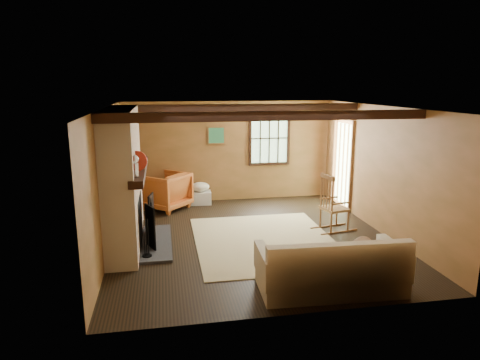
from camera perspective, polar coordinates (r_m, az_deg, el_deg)
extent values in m
plane|color=black|center=(8.01, 1.56, -7.71)|extent=(5.50, 5.50, 0.00)
cube|color=#9F6238|center=(10.34, -1.52, 3.82)|extent=(5.00, 0.02, 2.40)
cube|color=#9F6238|center=(5.11, 7.99, -5.58)|extent=(5.00, 0.02, 2.40)
cube|color=#9F6238|center=(7.58, -17.22, -0.01)|extent=(0.02, 5.50, 2.40)
cube|color=#9F6238|center=(8.54, 18.27, 1.30)|extent=(0.02, 5.50, 2.40)
cube|color=white|center=(7.52, 1.67, 9.70)|extent=(5.00, 5.50, 0.02)
cube|color=black|center=(6.36, 3.92, 8.50)|extent=(5.00, 0.12, 0.14)
cube|color=black|center=(8.70, 0.02, 9.64)|extent=(5.00, 0.12, 0.14)
cube|color=black|center=(10.47, 3.94, 5.56)|extent=(1.02, 0.06, 1.32)
cube|color=#A0CA9A|center=(10.50, 3.90, 5.58)|extent=(0.90, 0.01, 1.20)
cube|color=black|center=(10.48, 3.93, 5.57)|extent=(0.90, 0.03, 0.02)
cube|color=brown|center=(10.06, 13.48, 2.07)|extent=(0.06, 1.00, 2.06)
cube|color=#A0CA9A|center=(10.08, 13.63, 2.08)|extent=(0.01, 0.80, 1.85)
cube|color=brown|center=(10.22, -3.18, 5.96)|extent=(0.42, 0.03, 0.42)
cube|color=#297C69|center=(10.20, -3.17, 5.95)|extent=(0.36, 0.01, 0.36)
cube|color=#A96241|center=(7.55, -15.33, 0.07)|extent=(0.50, 2.20, 2.40)
cube|color=black|center=(7.74, -14.49, -5.34)|extent=(0.38, 1.00, 0.85)
cube|color=#3B3A3F|center=(7.86, -11.16, -8.19)|extent=(0.55, 1.80, 0.05)
cube|color=black|center=(7.50, -13.27, 1.27)|extent=(0.22, 2.30, 0.12)
cube|color=black|center=(7.45, -11.86, -6.13)|extent=(0.17, 0.35, 0.75)
cube|color=black|center=(7.82, -11.79, -5.23)|extent=(0.06, 0.37, 0.75)
cube|color=black|center=(8.18, -11.74, -4.41)|extent=(0.10, 0.37, 0.75)
cylinder|color=black|center=(7.23, -12.28, -9.83)|extent=(0.15, 0.15, 0.02)
cylinder|color=black|center=(7.09, -12.64, -7.65)|extent=(0.01, 0.01, 0.63)
cylinder|color=black|center=(7.12, -12.40, -7.56)|extent=(0.01, 0.01, 0.63)
cylinder|color=black|center=(7.14, -12.15, -7.48)|extent=(0.01, 0.01, 0.63)
cylinder|color=white|center=(6.65, -13.77, 1.29)|extent=(0.10, 0.10, 0.22)
sphere|color=white|center=(6.62, -13.85, 2.73)|extent=(0.12, 0.12, 0.12)
cylinder|color=#AA2513|center=(7.11, -13.58, 2.48)|extent=(0.33, 0.08, 0.33)
cube|color=black|center=(7.54, -13.37, 2.21)|extent=(0.21, 0.14, 0.11)
cylinder|color=black|center=(7.92, -13.23, 2.67)|extent=(0.08, 0.08, 0.10)
cylinder|color=black|center=(8.09, -13.17, 2.80)|extent=(0.07, 0.07, 0.08)
cube|color=#CBB987|center=(7.87, 3.30, -8.08)|extent=(2.50, 3.00, 0.01)
cube|color=tan|center=(8.51, 12.50, -3.73)|extent=(0.52, 0.54, 0.05)
cube|color=brown|center=(8.25, 11.61, 0.38)|extent=(0.13, 0.44, 0.08)
cylinder|color=brown|center=(8.53, 14.22, -5.27)|extent=(0.03, 0.03, 0.42)
cylinder|color=brown|center=(8.83, 12.77, -4.58)|extent=(0.03, 0.03, 0.42)
cylinder|color=brown|center=(8.32, 12.07, -5.61)|extent=(0.03, 0.03, 0.42)
cylinder|color=brown|center=(8.62, 10.66, -4.90)|extent=(0.03, 0.03, 0.42)
cylinder|color=brown|center=(8.17, 12.24, -1.98)|extent=(0.03, 0.03, 0.72)
cylinder|color=brown|center=(8.47, 10.81, -1.38)|extent=(0.03, 0.03, 0.72)
cylinder|color=brown|center=(8.25, 11.87, -1.96)|extent=(0.02, 0.02, 0.59)
cylinder|color=brown|center=(8.32, 11.51, -1.80)|extent=(0.02, 0.02, 0.59)
cylinder|color=brown|center=(8.40, 11.15, -1.66)|extent=(0.02, 0.02, 0.59)
cube|color=brown|center=(8.30, 13.36, -3.03)|extent=(0.40, 0.12, 0.03)
cube|color=brown|center=(8.63, 11.77, -2.34)|extent=(0.40, 0.12, 0.03)
cube|color=brown|center=(8.49, 13.09, -6.76)|extent=(0.80, 0.20, 0.03)
cube|color=brown|center=(8.78, 11.67, -6.02)|extent=(0.80, 0.20, 0.03)
cube|color=white|center=(6.19, 11.89, -12.20)|extent=(1.99, 0.96, 0.43)
cube|color=white|center=(5.74, 13.29, -10.78)|extent=(1.96, 0.23, 0.54)
cube|color=white|center=(5.88, 3.26, -11.23)|extent=(0.17, 0.88, 0.39)
cube|color=white|center=(6.47, 19.84, -9.70)|extent=(0.17, 0.88, 0.39)
ellipsoid|color=white|center=(6.32, 15.95, -8.71)|extent=(0.36, 0.14, 0.35)
cylinder|color=brown|center=(10.30, -12.43, -3.02)|extent=(0.38, 0.11, 0.11)
cylinder|color=brown|center=(10.30, -11.75, -2.99)|extent=(0.38, 0.11, 0.11)
cylinder|color=brown|center=(10.30, -11.06, -2.97)|extent=(0.38, 0.11, 0.11)
cylinder|color=brown|center=(10.28, -12.46, -2.41)|extent=(0.38, 0.11, 0.11)
cylinder|color=brown|center=(10.27, -11.78, -2.38)|extent=(0.38, 0.11, 0.11)
cylinder|color=brown|center=(10.27, -11.09, -2.36)|extent=(0.38, 0.11, 0.11)
cube|color=silver|center=(10.23, -5.30, -2.35)|extent=(0.51, 0.40, 0.30)
ellipsoid|color=white|center=(10.16, -5.33, -0.92)|extent=(0.54, 0.49, 0.22)
imported|color=#BF6026|center=(9.86, -9.91, -1.42)|extent=(1.29, 1.29, 0.84)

